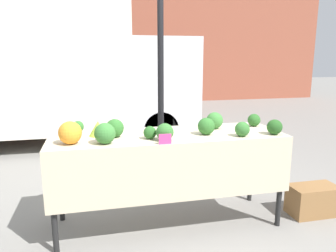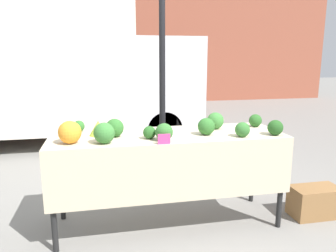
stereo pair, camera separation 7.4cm
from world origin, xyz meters
name	(u,v)px [view 1 (the left image)]	position (x,y,z in m)	size (l,w,h in m)	color
ground_plane	(168,222)	(0.00, 0.00, 0.00)	(40.00, 40.00, 0.00)	gray
building_facade	(109,16)	(0.00, 9.02, 3.00)	(16.00, 0.60, 6.00)	brown
tent_pole	(161,96)	(0.09, 0.75, 1.20)	(0.07, 0.07, 2.40)	black
parked_truck	(50,70)	(-1.43, 3.62, 1.40)	(5.10, 1.88, 2.66)	silver
market_table	(170,149)	(0.00, -0.07, 0.79)	(2.21, 0.72, 0.92)	beige
orange_cauliflower	(70,133)	(-0.88, -0.16, 1.02)	(0.20, 0.20, 0.20)	orange
romanesco_head	(98,128)	(-0.65, 0.09, 0.99)	(0.17, 0.17, 0.14)	#93B238
broccoli_head_0	(115,128)	(-0.50, 0.00, 1.00)	(0.17, 0.17, 0.17)	#2D6628
broccoli_head_1	(78,127)	(-0.84, 0.28, 0.97)	(0.11, 0.11, 0.11)	#2D6628
broccoli_head_2	(242,129)	(0.65, -0.24, 0.99)	(0.14, 0.14, 0.14)	#336B2D
broccoli_head_3	(105,133)	(-0.60, -0.22, 1.01)	(0.18, 0.18, 0.18)	#387533
broccoli_head_4	(215,120)	(0.52, 0.13, 1.00)	(0.17, 0.17, 0.17)	#387533
broccoli_head_5	(165,132)	(-0.08, -0.23, 1.00)	(0.16, 0.16, 0.16)	#336B2D
broccoli_head_6	(254,120)	(0.97, 0.15, 0.99)	(0.13, 0.13, 0.13)	#285B23
broccoli_head_7	(275,127)	(0.98, -0.24, 0.99)	(0.14, 0.14, 0.14)	#23511E
broccoli_head_8	(150,133)	(-0.20, -0.14, 0.98)	(0.12, 0.12, 0.12)	#285B23
broccoli_head_9	(206,126)	(0.35, -0.10, 1.00)	(0.16, 0.16, 0.16)	#2D6628
price_sign	(165,139)	(-0.11, -0.35, 0.96)	(0.11, 0.01, 0.09)	#E53D84
produce_crate	(313,200)	(1.54, -0.17, 0.16)	(0.50, 0.28, 0.31)	olive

